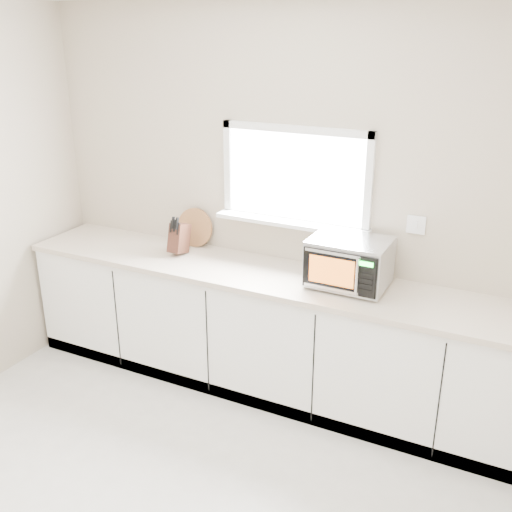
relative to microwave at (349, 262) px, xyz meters
The scene contains 7 objects.
back_wall 0.62m from the microwave, 151.94° to the left, with size 4.00×0.17×2.70m.
cabinets 0.82m from the microwave, behind, with size 3.92×0.60×0.88m, color white.
countertop 0.53m from the microwave, behind, with size 3.92×0.64×0.04m, color beige.
microwave is the anchor object (origin of this frame).
knife_block 1.32m from the microwave, behind, with size 0.10×0.21×0.30m.
cutting_board 1.32m from the microwave, behind, with size 0.30×0.30×0.02m, color #A2653E.
coffee_grinder 0.22m from the microwave, 137.21° to the left, with size 0.14×0.14×0.23m.
Camera 1 is at (1.56, -1.77, 2.53)m, focal length 42.00 mm.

